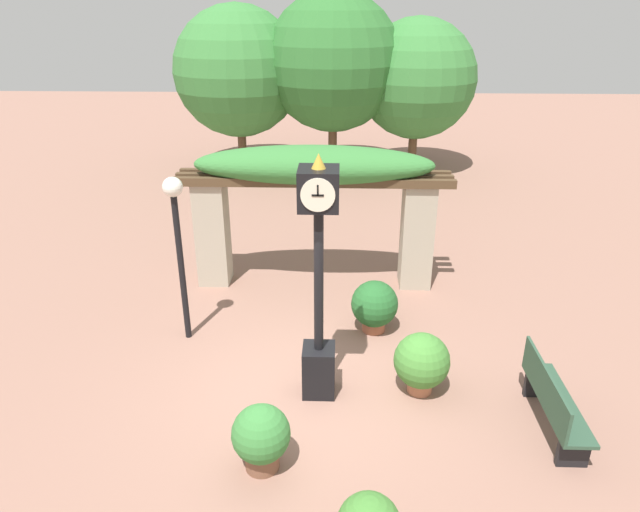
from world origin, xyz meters
TOP-DOWN VIEW (x-y plane):
  - ground_plane at (0.00, 0.00)m, footprint 60.00×60.00m
  - pedestal_clock at (0.22, 0.01)m, footprint 0.51×0.56m
  - pergola at (0.00, 3.52)m, footprint 5.15×1.19m
  - potted_plant_near_left at (1.09, 1.72)m, footprint 0.79×0.79m
  - potted_plant_near_right at (1.67, 0.07)m, footprint 0.80×0.80m
  - potted_plant_far_right at (-0.41, -1.48)m, footprint 0.70×0.70m
  - park_bench at (3.26, -0.66)m, footprint 0.42×1.67m
  - lamp_post at (-2.02, 1.41)m, footprint 0.31×0.31m
  - tree_line at (-0.11, 12.03)m, footprint 9.59×4.41m

SIDE VIEW (x-z plane):
  - ground_plane at x=0.00m, z-range 0.00..0.00m
  - park_bench at x=3.26m, z-range 0.00..0.89m
  - potted_plant_far_right at x=-0.41m, z-range 0.04..0.89m
  - potted_plant_near_left at x=1.09m, z-range 0.03..0.94m
  - potted_plant_near_right at x=1.67m, z-range 0.04..0.96m
  - pedestal_clock at x=0.22m, z-range -0.06..3.43m
  - lamp_post at x=-2.02m, z-range 0.60..3.36m
  - pergola at x=0.00m, z-range 0.65..3.41m
  - tree_line at x=-0.11m, z-range 0.42..5.98m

